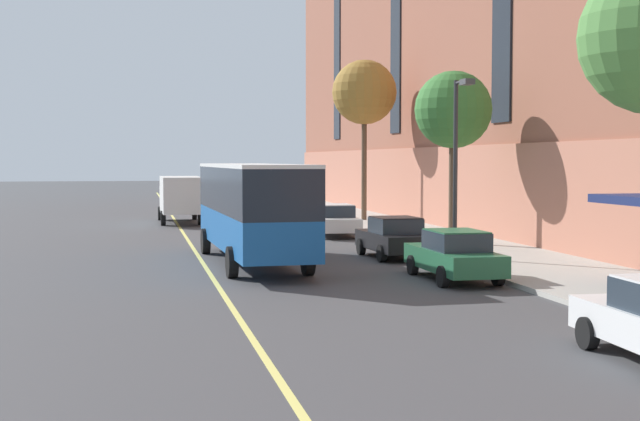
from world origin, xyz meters
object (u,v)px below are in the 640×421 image
parked_car_green_5 (454,255)px  fire_hydrant (440,245)px  parked_car_white_3 (334,220)px  parked_car_black_4 (394,237)px  parked_car_green_0 (284,204)px  street_tree_far_uptown (364,93)px  box_truck (180,196)px  city_bus (252,206)px  street_tree_mid_block (453,111)px  street_lamp (458,148)px

parked_car_green_5 → fire_hydrant: (1.67, 6.01, -0.29)m
parked_car_white_3 → parked_car_black_4: same height
parked_car_green_0 → street_tree_far_uptown: (3.73, -6.51, 6.85)m
street_tree_far_uptown → box_truck: bearing=173.0°
city_bus → parked_car_green_5: city_bus is taller
parked_car_green_0 → parked_car_white_3: bearing=-90.4°
parked_car_black_4 → street_tree_mid_block: size_ratio=0.59×
parked_car_green_5 → street_tree_far_uptown: (3.69, 25.24, 6.85)m
city_bus → fire_hydrant: bearing=4.6°
parked_car_black_4 → street_lamp: bearing=-47.5°
city_bus → street_tree_far_uptown: 22.54m
city_bus → street_tree_mid_block: bearing=27.4°
parked_car_green_0 → street_lamp: bearing=-86.2°
street_tree_mid_block → parked_car_green_5: bearing=-109.9°
street_tree_far_uptown → street_lamp: bearing=-95.3°
parked_car_green_5 → street_tree_mid_block: 11.95m
parked_car_white_3 → box_truck: (-6.87, 10.29, 0.81)m
street_tree_far_uptown → street_lamp: street_tree_far_uptown is taller
parked_car_white_3 → parked_car_black_4: 9.83m
parked_car_green_0 → parked_car_white_3: (-0.11, -15.49, 0.00)m
parked_car_white_3 → street_tree_mid_block: size_ratio=0.66×
city_bus → street_lamp: street_lamp is taller
parked_car_green_0 → street_tree_mid_block: street_tree_mid_block is taller
city_bus → parked_car_green_5: 7.85m
parked_car_green_0 → street_lamp: (1.81, -27.27, 3.33)m
street_lamp → fire_hydrant: size_ratio=8.89×
box_truck → parked_car_green_5: bearing=-75.2°
city_bus → box_truck: (-1.50, 21.12, -0.47)m
parked_car_white_3 → parked_car_black_4: (0.14, -9.83, -0.00)m
parked_car_white_3 → street_lamp: (1.92, -11.78, 3.33)m
parked_car_green_0 → parked_car_green_5: bearing=-89.9°
parked_car_black_4 → street_tree_mid_block: bearing=45.6°
street_tree_far_uptown → street_lamp: size_ratio=1.47×
parked_car_green_0 → box_truck: box_truck is taller
parked_car_green_0 → fire_hydrant: (1.71, -25.74, -0.29)m
street_lamp → parked_car_green_0: bearing=93.8°
city_bus → parked_car_green_0: bearing=78.2°
parked_car_white_3 → street_tree_mid_block: 8.73m
city_bus → parked_car_white_3: bearing=63.6°
street_tree_far_uptown → fire_hydrant: street_tree_far_uptown is taller
box_truck → fire_hydrant: (8.69, -20.54, -1.11)m
parked_car_green_0 → street_tree_far_uptown: size_ratio=0.49×
parked_car_green_0 → parked_car_black_4: 25.33m
parked_car_black_4 → street_lamp: street_lamp is taller
parked_car_green_5 → street_tree_mid_block: bearing=70.1°
parked_car_white_3 → street_tree_mid_block: bearing=-57.6°
parked_car_white_3 → fire_hydrant: bearing=-79.9°
city_bus → street_tree_mid_block: (9.21, 4.78, 3.71)m
parked_car_green_5 → parked_car_green_0: bearing=90.1°
parked_car_green_5 → street_tree_mid_block: street_tree_mid_block is taller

